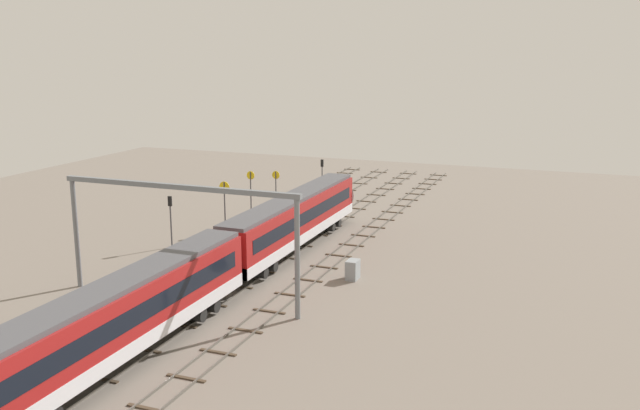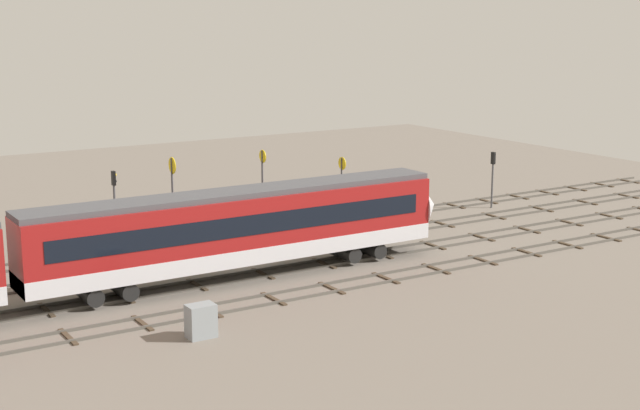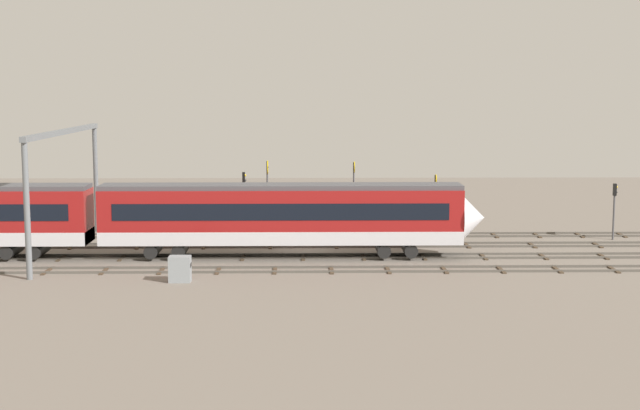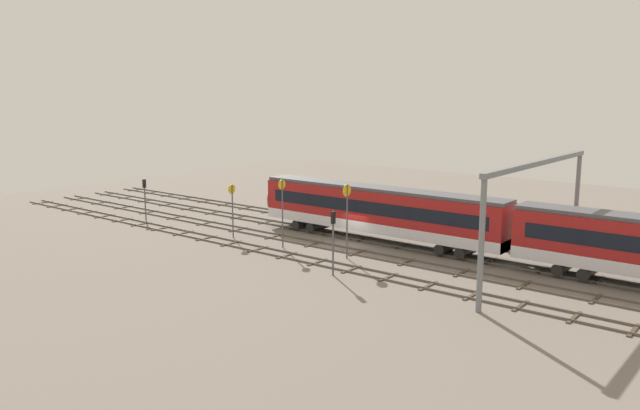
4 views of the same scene
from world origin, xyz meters
The scene contains 13 objects.
ground_plane centered at (0.00, 0.00, 0.00)m, with size 100.90×100.90×0.00m, color slate.
track_near_foreground centered at (0.00, -6.54, 0.07)m, with size 84.90×2.40×0.16m.
track_with_train centered at (0.00, -2.18, 0.07)m, with size 84.90×2.40×0.16m.
track_middle centered at (0.00, 2.18, 0.07)m, with size 84.90×2.40×0.16m.
track_second_far centered at (0.00, 6.54, 0.06)m, with size 84.90×2.40×0.16m.
train centered at (-13.25, -2.18, 2.66)m, with size 50.40×3.24×4.80m.
overhead_gantry centered at (-16.33, 0.13, 6.43)m, with size 0.40×18.55×8.52m.
speed_sign_near_foreground centered at (9.81, 4.75, 3.16)m, with size 0.14×0.86×4.92m.
speed_sign_mid_trackside centered at (3.74, 4.67, 3.68)m, with size 0.14×0.83×5.89m.
speed_sign_far_trackside centered at (-2.64, 4.08, 3.92)m, with size 0.14×0.99×6.03m.
signal_light_trackside_approach centered at (-4.67, 8.52, 3.10)m, with size 0.31×0.32×4.75m.
signal_light_trackside_departure centered at (23.20, 4.58, 2.78)m, with size 0.31×0.32×4.23m.
relay_cabinet centered at (-7.26, -9.67, 0.77)m, with size 1.30×0.88×1.54m.
Camera 1 is at (-56.34, -25.93, 17.54)m, focal length 38.88 mm.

